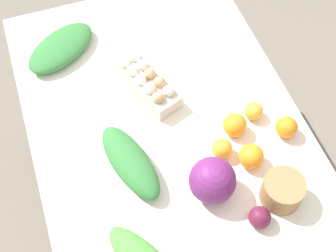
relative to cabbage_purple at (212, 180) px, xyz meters
name	(u,v)px	position (x,y,z in m)	size (l,w,h in m)	color
ground_plane	(168,210)	(-0.26, -0.05, -0.81)	(8.00, 8.00, 0.00)	#70665B
dining_table	(168,142)	(-0.26, -0.05, -0.16)	(1.43, 0.93, 0.73)	silver
cabbage_purple	(212,180)	(0.00, 0.00, 0.00)	(0.15, 0.15, 0.15)	#6B2366
egg_carton	(146,81)	(-0.46, -0.07, -0.03)	(0.31, 0.19, 0.09)	beige
paper_bag	(282,191)	(0.09, 0.20, -0.03)	(0.13, 0.13, 0.09)	#997047
greens_bunch_scallion	(130,162)	(-0.16, -0.22, -0.04)	(0.31, 0.12, 0.08)	#337538
greens_bunch_chard	(61,48)	(-0.73, -0.33, -0.04)	(0.30, 0.16, 0.06)	#337538
beet_root	(260,217)	(0.14, 0.10, -0.04)	(0.07, 0.07, 0.07)	#5B1933
orange_0	(254,111)	(-0.22, 0.25, -0.04)	(0.07, 0.07, 0.07)	#F9A833
orange_1	(222,149)	(-0.11, 0.08, -0.04)	(0.07, 0.07, 0.07)	orange
orange_2	(287,127)	(-0.12, 0.32, -0.04)	(0.08, 0.08, 0.08)	orange
orange_3	(235,125)	(-0.18, 0.16, -0.03)	(0.08, 0.08, 0.08)	orange
orange_4	(251,156)	(-0.05, 0.16, -0.03)	(0.08, 0.08, 0.08)	orange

